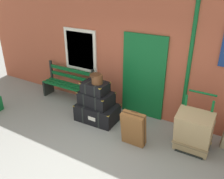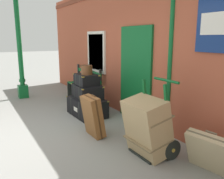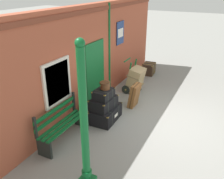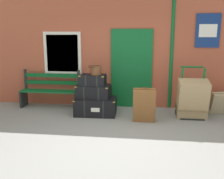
# 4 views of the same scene
# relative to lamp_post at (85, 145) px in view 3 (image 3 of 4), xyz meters

# --- Properties ---
(ground_plane) EXTENTS (60.00, 60.00, 0.00)m
(ground_plane) POSITION_rel_lamp_post_xyz_m (3.28, -0.62, -1.16)
(ground_plane) COLOR gray
(brick_facade) EXTENTS (10.40, 0.35, 3.20)m
(brick_facade) POSITION_rel_lamp_post_xyz_m (3.27, 1.98, 0.44)
(brick_facade) COLOR #AD5138
(brick_facade) RESTS_ON ground
(lamp_post) EXTENTS (0.28, 0.28, 3.04)m
(lamp_post) POSITION_rel_lamp_post_xyz_m (0.00, 0.00, 0.00)
(lamp_post) COLOR #0F5B28
(lamp_post) RESTS_ON ground
(platform_bench) EXTENTS (1.60, 0.43, 1.01)m
(platform_bench) POSITION_rel_lamp_post_xyz_m (1.27, 1.54, -0.71)
(platform_bench) COLOR #0F5B28
(platform_bench) RESTS_ON ground
(steamer_trunk_base) EXTENTS (1.03, 0.68, 0.43)m
(steamer_trunk_base) POSITION_rel_lamp_post_xyz_m (2.63, 1.00, -0.95)
(steamer_trunk_base) COLOR black
(steamer_trunk_base) RESTS_ON ground
(steamer_trunk_middle) EXTENTS (0.85, 0.60, 0.33)m
(steamer_trunk_middle) POSITION_rel_lamp_post_xyz_m (2.58, 1.03, -0.58)
(steamer_trunk_middle) COLOR black
(steamer_trunk_middle) RESTS_ON steamer_trunk_base
(steamer_trunk_top) EXTENTS (0.62, 0.47, 0.27)m
(steamer_trunk_top) POSITION_rel_lamp_post_xyz_m (2.57, 1.02, -0.29)
(steamer_trunk_top) COLOR black
(steamer_trunk_top) RESTS_ON steamer_trunk_middle
(round_hatbox) EXTENTS (0.31, 0.28, 0.22)m
(round_hatbox) POSITION_rel_lamp_post_xyz_m (2.63, 1.01, -0.03)
(round_hatbox) COLOR brown
(round_hatbox) RESTS_ON steamer_trunk_top
(porters_trolley) EXTENTS (0.71, 0.56, 1.21)m
(porters_trolley) POSITION_rel_lamp_post_xyz_m (4.95, 1.14, -0.88)
(porters_trolley) COLOR black
(porters_trolley) RESTS_ON ground
(large_brown_trunk) EXTENTS (0.70, 0.61, 0.95)m
(large_brown_trunk) POSITION_rel_lamp_post_xyz_m (4.95, 0.97, -0.68)
(large_brown_trunk) COLOR tan
(large_brown_trunk) RESTS_ON ground
(suitcase_caramel) EXTENTS (0.51, 0.32, 0.80)m
(suitcase_caramel) POSITION_rel_lamp_post_xyz_m (3.82, 0.57, -0.76)
(suitcase_caramel) COLOR brown
(suitcase_caramel) RESTS_ON ground
(suitcase_oxblood) EXTENTS (0.62, 0.43, 0.58)m
(suitcase_oxblood) POSITION_rel_lamp_post_xyz_m (5.75, 1.41, -0.87)
(suitcase_oxblood) COLOR tan
(suitcase_oxblood) RESTS_ON ground
(corner_trunk) EXTENTS (0.72, 0.53, 0.49)m
(corner_trunk) POSITION_rel_lamp_post_xyz_m (7.03, 1.15, -0.92)
(corner_trunk) COLOR #332319
(corner_trunk) RESTS_ON ground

